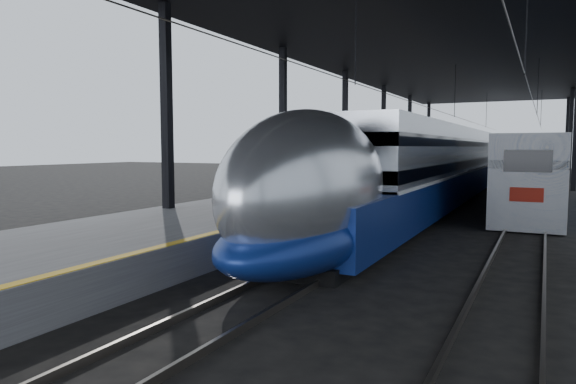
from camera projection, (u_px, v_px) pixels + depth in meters
The scene contains 7 objects.
ground at pixel (218, 277), 13.56m from camera, with size 160.00×160.00×0.00m, color black.
platform at pixel (351, 193), 32.88m from camera, with size 6.00×80.00×1.00m, color #4C4C4F.
yellow_strip at pixel (394, 187), 31.58m from camera, with size 0.30×80.00×0.01m, color gold.
rails at pixel (483, 206), 29.33m from camera, with size 6.52×80.00×0.16m.
canopy at pixel (440, 49), 29.71m from camera, with size 18.00×75.00×9.47m.
tgv_train at pixel (462, 164), 38.39m from camera, with size 3.20×65.20×4.59m.
second_train at pixel (538, 164), 44.29m from camera, with size 2.89×56.05×3.98m.
Camera 1 is at (7.65, -11.05, 3.43)m, focal length 32.00 mm.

